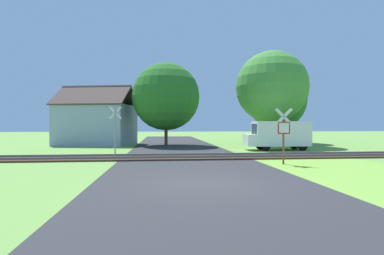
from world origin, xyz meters
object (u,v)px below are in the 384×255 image
(crossing_sign_far, at_px, (115,127))
(stop_sign_near, at_px, (284,132))
(house, at_px, (97,123))
(tree_center, at_px, (166,97))
(tree_far, at_px, (277,100))
(mail_truck, at_px, (278,134))
(tree_right, at_px, (272,87))

(crossing_sign_far, bearing_deg, stop_sign_near, -24.68)
(house, bearing_deg, tree_center, -3.55)
(tree_center, relative_size, tree_far, 1.00)
(tree_far, xyz_separation_m, mail_truck, (-3.49, -9.10, -3.43))
(tree_right, relative_size, mail_truck, 1.80)
(tree_right, bearing_deg, house, 169.06)
(stop_sign_near, distance_m, house, 20.49)
(crossing_sign_far, bearing_deg, tree_right, 36.49)
(crossing_sign_far, relative_size, tree_right, 0.36)
(tree_center, height_order, tree_far, tree_center)
(crossing_sign_far, distance_m, house, 11.07)
(crossing_sign_far, xyz_separation_m, tree_right, (13.41, 7.31, 3.70))
(mail_truck, bearing_deg, crossing_sign_far, 103.97)
(tree_right, height_order, tree_far, tree_right)
(house, distance_m, tree_right, 17.41)
(tree_center, height_order, mail_truck, tree_center)
(stop_sign_near, bearing_deg, house, -46.41)
(stop_sign_near, distance_m, tree_far, 18.81)
(tree_center, bearing_deg, stop_sign_near, -69.00)
(stop_sign_near, relative_size, crossing_sign_far, 0.88)
(stop_sign_near, relative_size, house, 0.35)
(crossing_sign_far, height_order, tree_far, tree_far)
(mail_truck, bearing_deg, tree_center, 56.79)
(crossing_sign_far, bearing_deg, tree_far, 44.47)
(stop_sign_near, xyz_separation_m, house, (-12.37, 16.32, 0.49))
(crossing_sign_far, distance_m, mail_truck, 12.39)
(house, xyz_separation_m, tree_center, (6.83, -1.88, 2.54))
(tree_center, bearing_deg, crossing_sign_far, -111.89)
(house, height_order, tree_center, tree_center)
(tree_right, distance_m, mail_truck, 6.59)
(tree_far, bearing_deg, tree_center, -166.49)
(tree_center, relative_size, mail_truck, 1.59)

